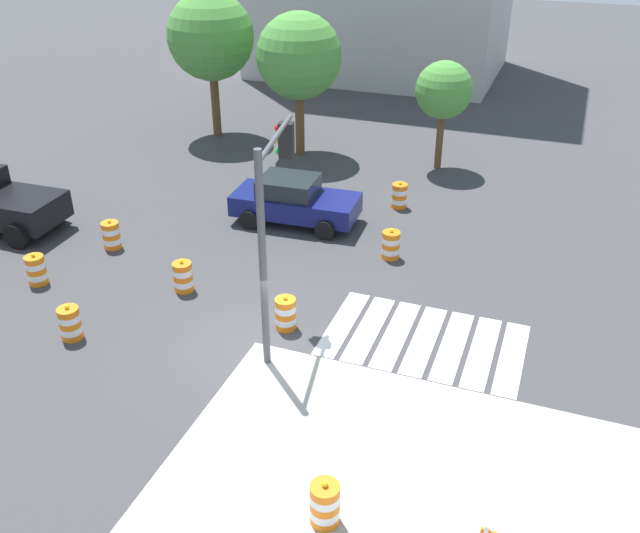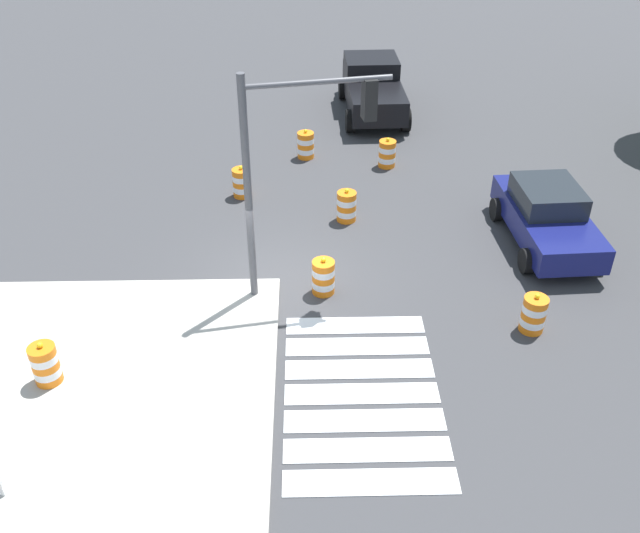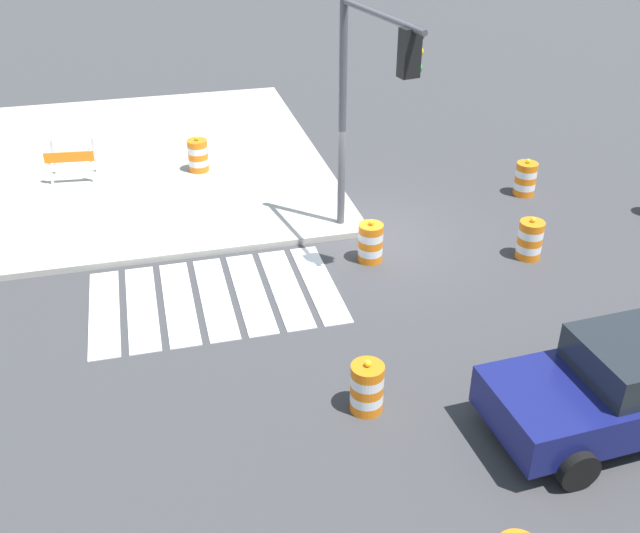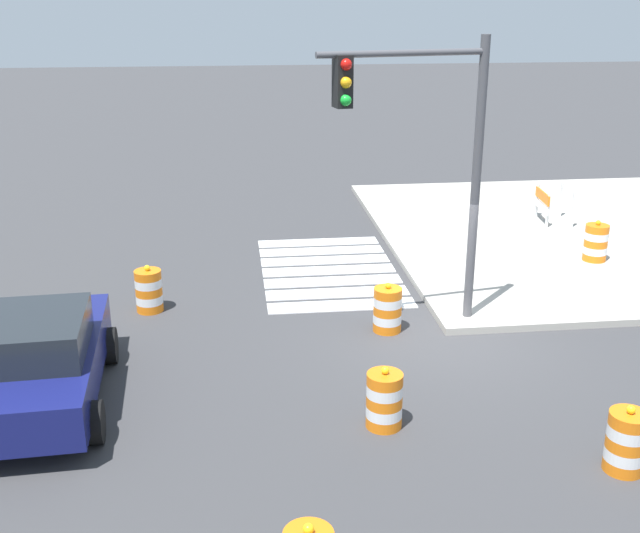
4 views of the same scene
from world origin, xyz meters
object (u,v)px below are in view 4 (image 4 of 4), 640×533
Objects in this scene: traffic_barrel_opposite_curb at (387,309)px; traffic_barrel_on_sidewalk at (596,243)px; traffic_barrel_median_near at (384,400)px; construction_barricade at (548,202)px; sports_car at (39,360)px; traffic_light_pole at (424,134)px; traffic_barrel_near_corner at (149,291)px; traffic_barrel_median_far at (626,442)px.

traffic_barrel_on_sidewalk is at bearing -61.02° from traffic_barrel_opposite_curb.
traffic_barrel_median_near is 0.78× the size of construction_barricade.
sports_car is 0.80× the size of traffic_light_pole.
traffic_barrel_median_far is at bearing -133.08° from traffic_barrel_near_corner.
sports_car is 15.00m from construction_barricade.
traffic_barrel_on_sidewalk is at bearing -65.42° from sports_car.
traffic_barrel_on_sidewalk is (8.30, -3.44, 0.15)m from traffic_barrel_median_far.
traffic_barrel_near_corner is 6.51m from traffic_barrel_median_near.
traffic_barrel_opposite_curb is 8.91m from construction_barricade.
traffic_barrel_median_near is 3.48m from traffic_barrel_median_far.
traffic_light_pole is (2.24, -6.71, 3.10)m from sports_car.
traffic_barrel_opposite_curb is 0.19× the size of traffic_light_pole.
traffic_light_pole reaches higher than traffic_barrel_opposite_curb.
traffic_barrel_near_corner is 1.00× the size of traffic_barrel_median_near.
traffic_barrel_median_far is (-6.67, -7.13, 0.00)m from traffic_barrel_near_corner.
traffic_barrel_near_corner is at bearing 115.15° from construction_barricade.
traffic_light_pole is (-6.63, 5.38, 3.19)m from construction_barricade.
traffic_barrel_median_far is at bearing 162.93° from construction_barricade.
traffic_barrel_near_corner is at bearing 73.42° from traffic_light_pole.
traffic_barrel_opposite_curb is (2.25, -6.13, -0.36)m from sports_car.
traffic_light_pole reaches higher than sports_car.
traffic_light_pole is at bearing -106.58° from traffic_barrel_near_corner.
traffic_barrel_median_near and traffic_barrel_median_far have the same top height.
traffic_barrel_near_corner is 0.78× the size of construction_barricade.
traffic_barrel_near_corner is at bearing 71.59° from traffic_barrel_opposite_curb.
construction_barricade reaches higher than traffic_barrel_opposite_curb.
traffic_barrel_median_near is (-5.13, -4.01, 0.00)m from traffic_barrel_near_corner.
traffic_barrel_near_corner is 0.19× the size of traffic_light_pole.
sports_car is at bearing 76.46° from traffic_barrel_median_near.
traffic_barrel_on_sidewalk is at bearing -81.26° from traffic_barrel_near_corner.
traffic_barrel_near_corner is 9.77m from traffic_barrel_median_far.
traffic_barrel_on_sidewalk is at bearing 177.40° from construction_barricade.
traffic_light_pole is (3.54, -1.34, 3.46)m from traffic_barrel_median_near.
traffic_barrel_opposite_curb is (-1.59, -4.77, 0.00)m from traffic_barrel_near_corner.
construction_barricade is (11.71, -3.60, 0.27)m from traffic_barrel_median_far.
traffic_barrel_median_near is at bearing 63.70° from traffic_barrel_median_far.
sports_car is 4.09m from traffic_barrel_near_corner.
traffic_light_pole is (5.08, 1.78, 3.46)m from traffic_barrel_median_far.
sports_car is 7.73m from traffic_light_pole.
traffic_barrel_median_near is 1.00× the size of traffic_barrel_median_far.
construction_barricade is (6.63, -5.96, 0.27)m from traffic_barrel_opposite_curb.
traffic_barrel_median_near is 5.12m from traffic_light_pole.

